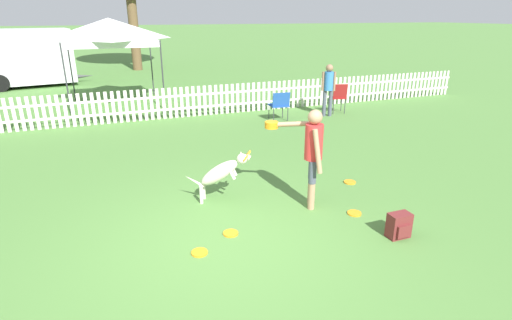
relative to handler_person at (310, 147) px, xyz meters
name	(u,v)px	position (x,y,z in m)	size (l,w,h in m)	color
ground_plane	(221,243)	(-1.64, -0.60, -1.00)	(240.00, 240.00, 0.00)	#4C7A38
handler_person	(310,147)	(0.00, 0.00, 0.00)	(0.79, 0.94, 1.59)	tan
leaping_dog	(221,172)	(-1.26, 0.62, -0.47)	(1.05, 0.62, 0.92)	beige
frisbee_near_handler	(350,182)	(1.17, 0.55, -0.99)	(0.22, 0.22, 0.02)	orange
frisbee_near_dog	(231,233)	(-1.45, -0.42, -0.99)	(0.22, 0.22, 0.02)	orange
frisbee_midfield	(199,253)	(-1.97, -0.74, -0.99)	(0.22, 0.22, 0.02)	orange
frisbee_far_scatter	(354,213)	(0.54, -0.52, -0.99)	(0.22, 0.22, 0.02)	orange
backpack_on_grass	(399,226)	(0.72, -1.32, -0.82)	(0.31, 0.23, 0.36)	maroon
picket_fence	(152,104)	(-1.64, 6.62, -0.54)	(22.38, 0.04, 0.91)	silver
folding_chair_blue_left	(339,95)	(3.92, 5.42, -0.44)	(0.53, 0.55, 0.93)	#333338
folding_chair_green_right	(280,104)	(1.81, 5.21, -0.49)	(0.55, 0.57, 0.85)	#333338
canopy_tent_main	(109,32)	(-2.49, 9.19, 1.40)	(2.84, 2.84, 2.82)	#333338
spectator_standing	(328,85)	(3.40, 5.20, -0.07)	(0.39, 0.27, 1.55)	#474C5B
equipment_trailer	(11,57)	(-6.33, 14.47, 0.25)	(5.53, 2.77, 2.35)	silver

